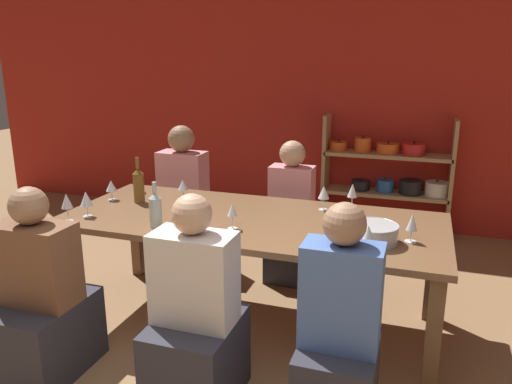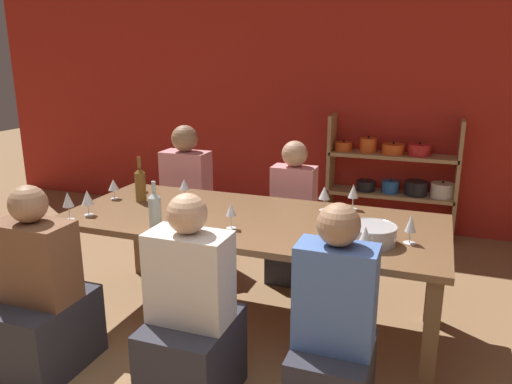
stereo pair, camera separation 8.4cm
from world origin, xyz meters
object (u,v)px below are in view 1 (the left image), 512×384
(wine_glass_white_b, at_px, (368,234))
(wine_glass_white_d, at_px, (190,212))
(shelf_unit, at_px, (387,186))
(person_near_a, at_px, (338,347))
(wine_bottle_green, at_px, (139,185))
(wine_glass_white_a, at_px, (67,202))
(wine_glass_red_a, at_px, (111,186))
(person_far_b, at_px, (291,228))
(wine_glass_red_b, at_px, (183,186))
(wine_glass_red_d, at_px, (352,191))
(wine_glass_red_e, at_px, (138,177))
(wine_glass_red_f, at_px, (342,213))
(person_far_a, at_px, (184,212))
(person_near_b, at_px, (41,308))
(wine_glass_empty_b, at_px, (232,211))
(wine_glass_red_c, at_px, (412,223))
(person_near_c, at_px, (196,330))
(wine_glass_white_c, at_px, (324,193))
(wine_glass_empty_a, at_px, (86,199))
(mixing_bowl, at_px, (374,232))
(wine_bottle_dark, at_px, (155,209))
(dining_table, at_px, (251,229))

(wine_glass_white_b, bearing_deg, wine_glass_white_d, 178.57)
(shelf_unit, height_order, person_near_a, shelf_unit)
(wine_bottle_green, height_order, wine_glass_white_a, wine_bottle_green)
(wine_glass_red_a, relative_size, person_far_b, 0.13)
(wine_glass_red_b, xyz_separation_m, wine_glass_red_d, (1.21, 0.17, 0.02))
(wine_glass_white_b, height_order, wine_glass_red_e, wine_glass_red_e)
(wine_glass_red_f, bearing_deg, person_far_a, 149.22)
(wine_glass_red_f, xyz_separation_m, person_near_b, (-1.56, -0.84, -0.47))
(wine_glass_empty_b, bearing_deg, wine_glass_red_a, 164.02)
(wine_glass_red_c, height_order, wine_glass_red_e, wine_glass_red_e)
(wine_glass_white_d, distance_m, person_near_b, 1.00)
(wine_glass_red_d, xyz_separation_m, person_near_c, (-0.60, -1.27, -0.47))
(wine_glass_white_c, distance_m, wine_glass_red_c, 0.74)
(wine_bottle_green, distance_m, person_far_a, 0.89)
(wine_glass_white_c, xyz_separation_m, wine_glass_red_c, (0.59, -0.44, -0.01))
(person_near_a, bearing_deg, wine_glass_empty_a, 164.84)
(wine_glass_white_c, height_order, wine_glass_red_f, wine_glass_white_c)
(wine_bottle_green, bearing_deg, wine_glass_empty_a, -110.94)
(mixing_bowl, relative_size, wine_glass_empty_a, 1.63)
(person_far_a, bearing_deg, mixing_bowl, 148.97)
(wine_glass_empty_a, bearing_deg, wine_glass_white_c, 23.94)
(wine_glass_red_a, bearing_deg, wine_glass_empty_b, -15.98)
(person_far_a, relative_size, person_near_b, 1.09)
(wine_glass_white_c, relative_size, wine_glass_red_e, 0.98)
(wine_bottle_green, height_order, wine_glass_red_d, wine_bottle_green)
(mixing_bowl, height_order, wine_bottle_dark, wine_bottle_dark)
(wine_glass_red_f, xyz_separation_m, person_near_c, (-0.61, -0.80, -0.45))
(wine_glass_empty_a, xyz_separation_m, wine_glass_white_b, (1.82, -0.06, -0.01))
(mixing_bowl, distance_m, wine_bottle_dark, 1.31)
(wine_glass_red_a, height_order, wine_glass_red_e, wine_glass_red_e)
(wine_glass_empty_b, height_order, wine_glass_red_f, wine_glass_empty_b)
(wine_glass_white_b, bearing_deg, wine_bottle_dark, 178.98)
(person_far_a, bearing_deg, wine_glass_red_f, 149.22)
(wine_bottle_green, bearing_deg, dining_table, -5.16)
(wine_bottle_green, bearing_deg, person_near_b, -94.15)
(shelf_unit, relative_size, person_near_b, 1.15)
(wine_glass_white_b, bearing_deg, wine_glass_empty_a, 177.98)
(wine_glass_white_a, distance_m, wine_glass_red_a, 0.51)
(wine_glass_empty_a, bearing_deg, wine_glass_empty_b, 4.76)
(wine_glass_white_d, relative_size, person_near_b, 0.16)
(wine_glass_red_b, height_order, person_far_b, person_far_b)
(wine_bottle_dark, height_order, wine_glass_red_e, wine_bottle_dark)
(wine_glass_white_b, distance_m, wine_glass_red_c, 0.34)
(wine_bottle_green, relative_size, person_near_a, 0.29)
(wine_glass_red_a, height_order, wine_glass_red_f, wine_glass_red_f)
(wine_glass_white_b, height_order, wine_glass_red_c, wine_glass_red_c)
(wine_glass_red_b, distance_m, wine_glass_white_c, 1.03)
(wine_bottle_green, distance_m, wine_glass_red_c, 1.90)
(wine_glass_white_c, xyz_separation_m, person_near_b, (-1.37, -1.22, -0.48))
(wine_bottle_dark, height_order, wine_glass_white_a, wine_bottle_dark)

